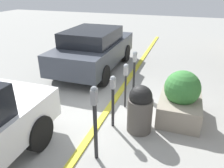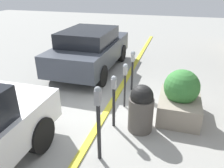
# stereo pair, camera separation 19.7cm
# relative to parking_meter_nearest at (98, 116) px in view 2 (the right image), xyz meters

# --- Properties ---
(ground_plane) EXTENTS (40.00, 40.00, 0.00)m
(ground_plane) POSITION_rel_parking_meter_nearest_xyz_m (1.59, 0.31, -0.97)
(ground_plane) COLOR #999993
(curb_strip) EXTENTS (19.00, 0.16, 0.04)m
(curb_strip) POSITION_rel_parking_meter_nearest_xyz_m (1.59, 0.39, -0.95)
(curb_strip) COLOR gold
(curb_strip) RESTS_ON ground_plane
(parking_meter_nearest) EXTENTS (0.14, 0.12, 1.56)m
(parking_meter_nearest) POSITION_rel_parking_meter_nearest_xyz_m (0.00, 0.00, 0.00)
(parking_meter_nearest) COLOR #232326
(parking_meter_nearest) RESTS_ON ground_plane
(parking_meter_second) EXTENTS (0.15, 0.13, 1.31)m
(parking_meter_second) POSITION_rel_parking_meter_nearest_xyz_m (1.11, 0.03, -0.11)
(parking_meter_second) COLOR #232326
(parking_meter_second) RESTS_ON ground_plane
(parking_meter_middle) EXTENTS (0.16, 0.13, 1.27)m
(parking_meter_middle) POSITION_rel_parking_meter_nearest_xyz_m (2.07, -0.00, -0.04)
(parking_meter_middle) COLOR #232326
(parking_meter_middle) RESTS_ON ground_plane
(parking_meter_fourth) EXTENTS (0.17, 0.14, 1.29)m
(parking_meter_fourth) POSITION_rel_parking_meter_nearest_xyz_m (3.17, 0.02, -0.09)
(parking_meter_fourth) COLOR #232326
(parking_meter_fourth) RESTS_ON ground_plane
(planter_box) EXTENTS (1.40, 1.00, 1.27)m
(planter_box) POSITION_rel_parking_meter_nearest_xyz_m (2.00, -1.44, -0.43)
(planter_box) COLOR gray
(planter_box) RESTS_ON ground_plane
(parked_car_middle) EXTENTS (4.38, 2.01, 1.61)m
(parked_car_middle) POSITION_rel_parking_meter_nearest_xyz_m (4.49, 1.95, -0.11)
(parked_car_middle) COLOR #383D47
(parked_car_middle) RESTS_ON ground_plane
(trash_bin) EXTENTS (0.57, 0.57, 1.14)m
(trash_bin) POSITION_rel_parking_meter_nearest_xyz_m (1.16, -0.60, -0.40)
(trash_bin) COLOR #514C47
(trash_bin) RESTS_ON ground_plane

